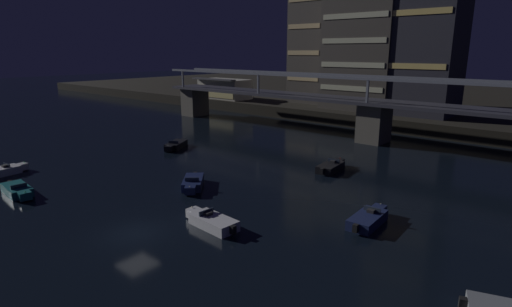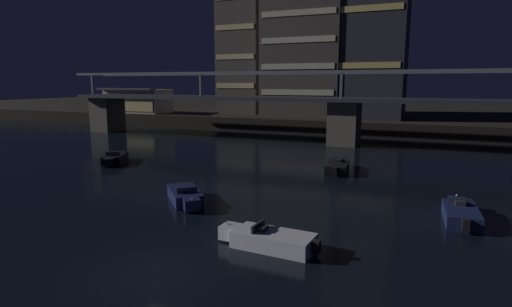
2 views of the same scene
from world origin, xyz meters
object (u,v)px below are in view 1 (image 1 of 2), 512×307
object	(u,v)px
river_bridge	(375,112)
speedboat_far_left	(368,219)
tower_west_low	(318,39)
speedboat_mid_center	(212,221)
speedboat_mid_left	(331,167)
speedboat_near_right	(176,145)
waterfront_pavilion	(224,89)
speedboat_mid_right	(1,171)
tower_west_tall	(364,52)
speedboat_near_left	(18,190)
speedboat_near_center	(193,183)

from	to	relation	value
river_bridge	speedboat_far_left	distance (m)	30.08
tower_west_low	speedboat_mid_center	distance (m)	64.05
speedboat_mid_left	speedboat_mid_center	xyz separation A→B (m)	(0.64, -18.76, 0.00)
speedboat_near_right	speedboat_mid_center	xyz separation A→B (m)	(22.21, -14.27, 0.00)
river_bridge	waterfront_pavilion	size ratio (longest dim) A/B	6.75
river_bridge	speedboat_mid_right	bearing A→B (deg)	-119.52
tower_west_tall	speedboat_mid_center	distance (m)	55.04
speedboat_mid_center	speedboat_mid_right	size ratio (longest dim) A/B	1.00
tower_west_tall	speedboat_mid_right	size ratio (longest dim) A/B	4.08
river_bridge	speedboat_near_left	distance (m)	45.03
river_bridge	speedboat_near_center	size ratio (longest dim) A/B	18.69
speedboat_mid_right	tower_west_tall	bearing A→B (deg)	77.30
speedboat_far_left	speedboat_mid_left	bearing A→B (deg)	131.49
speedboat_mid_right	speedboat_near_right	bearing A→B (deg)	77.74
speedboat_mid_left	speedboat_near_center	bearing A→B (deg)	-118.34
river_bridge	speedboat_near_center	distance (m)	30.87
waterfront_pavilion	speedboat_mid_left	xyz separation A→B (m)	(44.82, -28.48, -4.02)
waterfront_pavilion	speedboat_near_left	size ratio (longest dim) A/B	2.37
speedboat_near_center	speedboat_mid_center	xyz separation A→B (m)	(8.02, -5.08, 0.00)
river_bridge	speedboat_near_center	world-z (taller)	river_bridge
speedboat_near_left	speedboat_mid_left	xyz separation A→B (m)	(18.06, 25.58, 0.00)
waterfront_pavilion	speedboat_mid_left	size ratio (longest dim) A/B	2.37
waterfront_pavilion	speedboat_near_right	world-z (taller)	waterfront_pavilion
speedboat_mid_center	speedboat_mid_right	xyz separation A→B (m)	(-26.53, -5.63, 0.00)
tower_west_tall	speedboat_mid_left	bearing A→B (deg)	-68.70
speedboat_near_right	speedboat_far_left	distance (m)	31.61
speedboat_mid_right	speedboat_far_left	bearing A→B (deg)	21.23
tower_west_low	speedboat_near_left	xyz separation A→B (m)	(7.74, -63.24, -14.82)
tower_west_low	waterfront_pavilion	size ratio (longest dim) A/B	2.13
speedboat_far_left	speedboat_near_right	bearing A→B (deg)	168.73
speedboat_mid_right	speedboat_near_left	bearing A→B (deg)	-8.61
speedboat_near_left	speedboat_mid_left	distance (m)	31.31
waterfront_pavilion	speedboat_near_left	distance (m)	60.45
speedboat_mid_center	speedboat_far_left	world-z (taller)	same
tower_west_low	speedboat_mid_right	size ratio (longest dim) A/B	5.04
river_bridge	waterfront_pavilion	bearing A→B (deg)	164.20
waterfront_pavilion	speedboat_far_left	size ratio (longest dim) A/B	2.38
speedboat_mid_center	tower_west_tall	bearing A→B (deg)	104.64
speedboat_mid_left	speedboat_mid_center	world-z (taller)	same
tower_west_low	tower_west_tall	xyz separation A→B (m)	(12.88, -4.51, -2.53)
speedboat_near_center	waterfront_pavilion	bearing A→B (deg)	131.60
speedboat_near_center	speedboat_near_right	xyz separation A→B (m)	(-14.19, 9.20, 0.00)
speedboat_near_right	speedboat_mid_center	bearing A→B (deg)	-32.73
speedboat_mid_left	speedboat_mid_center	size ratio (longest dim) A/B	1.00
river_bridge	speedboat_mid_right	distance (m)	47.23
waterfront_pavilion	speedboat_far_left	xyz separation A→B (m)	(54.25, -39.15, -4.02)
tower_west_low	speedboat_near_right	distance (m)	44.88
speedboat_mid_left	speedboat_mid_center	bearing A→B (deg)	-88.06
tower_west_low	tower_west_tall	distance (m)	13.88
speedboat_near_right	speedboat_mid_right	size ratio (longest dim) A/B	0.94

